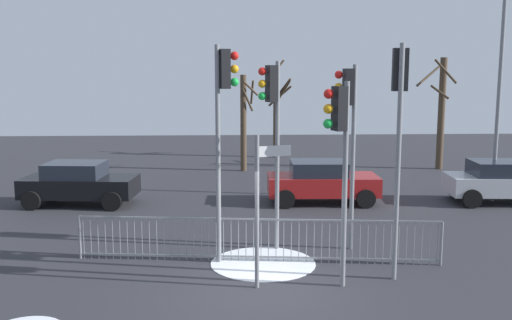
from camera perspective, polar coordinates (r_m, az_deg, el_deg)
The scene contains 16 objects.
ground_plane at distance 12.21m, azimuth 0.66°, elevation -12.88°, with size 60.00×60.00×0.00m, color #2D2D33.
traffic_light_rear_left at distance 14.39m, azimuth 9.25°, elevation 4.41°, with size 0.57×0.34×4.70m.
traffic_light_foreground_right at distance 13.22m, azimuth -3.31°, elevation 5.46°, with size 0.55×0.37×5.14m.
traffic_light_foreground_left at distance 12.53m, azimuth 14.13°, elevation 4.96°, with size 0.35×0.57×5.11m.
traffic_light_rear_right at distance 11.73m, azimuth 8.37°, elevation 2.17°, with size 0.55×0.37×4.33m.
traffic_light_mid_left at distance 14.16m, azimuth 1.65°, elevation 4.69°, with size 0.55×0.37×4.78m.
direction_sign_post at distance 11.82m, azimuth 0.37°, elevation -4.39°, with size 0.76×0.27×3.25m.
pedestrian_guard_railing at distance 13.73m, azimuth 0.13°, elevation -7.96°, with size 8.69×0.97×1.07m.
car_black_far at distance 20.43m, azimuth -17.33°, elevation -2.19°, with size 3.94×2.21×1.47m.
car_silver_trailing at distance 21.59m, azimuth 23.44°, elevation -1.95°, with size 3.91×2.15×1.47m.
car_red_near at distance 19.94m, azimuth 6.58°, elevation -2.11°, with size 3.84×2.01×1.47m.
street_lamp at distance 21.44m, azimuth 23.34°, elevation 8.72°, with size 0.36×0.36×7.94m.
bare_tree_left at distance 26.09m, azimuth -1.21°, elevation 3.97°, with size 0.83×1.16×4.41m.
bare_tree_centre at distance 30.50m, azimuth 2.08°, elevation 4.97°, with size 1.63×1.14×5.20m.
bare_tree_right at distance 27.95m, azimuth 18.05°, elevation 4.73°, with size 1.63×1.83×5.20m.
snow_patch_island at distance 13.77m, azimuth 0.72°, elevation -10.30°, with size 2.50×2.50×0.01m, color white.
Camera 1 is at (-0.66, -11.33, 4.50)m, focal length 39.91 mm.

